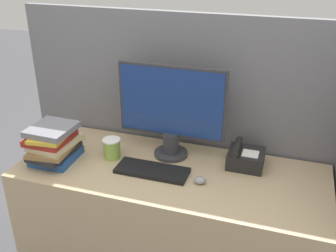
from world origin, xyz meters
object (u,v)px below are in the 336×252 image
(keyboard, at_px, (152,170))
(desk_telephone, at_px, (245,158))
(mouse, at_px, (200,180))
(book_stack, at_px, (54,144))
(monitor, at_px, (171,113))
(coffee_cup, at_px, (112,148))

(keyboard, xyz_separation_m, desk_telephone, (0.45, 0.22, 0.04))
(mouse, height_order, book_stack, book_stack)
(mouse, height_order, desk_telephone, desk_telephone)
(mouse, distance_m, desk_telephone, 0.30)
(book_stack, xyz_separation_m, desk_telephone, (0.99, 0.26, -0.05))
(monitor, height_order, mouse, monitor)
(coffee_cup, relative_size, desk_telephone, 0.60)
(keyboard, xyz_separation_m, book_stack, (-0.54, -0.05, 0.09))
(mouse, relative_size, desk_telephone, 0.32)
(keyboard, relative_size, desk_telephone, 2.03)
(book_stack, bearing_deg, mouse, 1.92)
(monitor, bearing_deg, mouse, -45.51)
(keyboard, bearing_deg, book_stack, -174.90)
(monitor, xyz_separation_m, desk_telephone, (0.41, 0.01, -0.21))
(keyboard, distance_m, coffee_cup, 0.28)
(mouse, bearing_deg, book_stack, -178.08)
(coffee_cup, distance_m, book_stack, 0.31)
(keyboard, height_order, mouse, mouse)
(monitor, height_order, desk_telephone, monitor)
(monitor, distance_m, desk_telephone, 0.46)
(book_stack, bearing_deg, keyboard, 5.10)
(monitor, relative_size, coffee_cup, 5.24)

